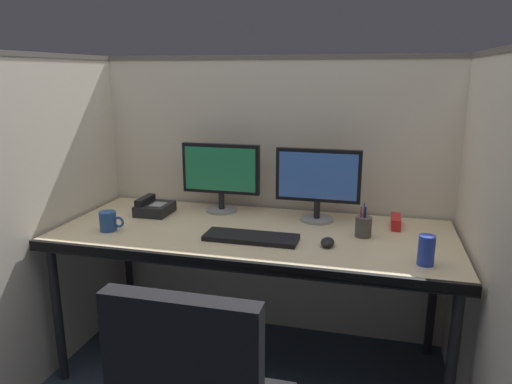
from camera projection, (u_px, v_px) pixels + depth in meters
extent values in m
cube|color=beige|center=(273.00, 200.00, 2.70)|extent=(2.20, 0.05, 1.55)
cube|color=#605B56|center=(274.00, 57.00, 2.50)|extent=(2.21, 0.06, 0.02)
cube|color=beige|center=(61.00, 214.00, 2.43)|extent=(0.05, 1.40, 1.55)
cube|color=#605B56|center=(45.00, 55.00, 2.23)|extent=(0.06, 1.41, 0.02)
cube|color=beige|center=(480.00, 249.00, 1.95)|extent=(0.05, 1.40, 1.55)
cube|color=#605B56|center=(505.00, 51.00, 1.75)|extent=(0.06, 1.41, 0.02)
cube|color=beige|center=(253.00, 234.00, 2.29)|extent=(1.90, 0.80, 0.04)
cube|color=black|center=(229.00, 265.00, 1.93)|extent=(1.90, 0.02, 0.05)
cylinder|color=black|center=(58.00, 314.00, 2.28)|extent=(0.04, 0.04, 0.70)
cylinder|color=black|center=(451.00, 370.00, 1.85)|extent=(0.04, 0.04, 0.70)
cylinder|color=black|center=(128.00, 261.00, 2.92)|extent=(0.04, 0.04, 0.70)
cylinder|color=black|center=(433.00, 294.00, 2.49)|extent=(0.04, 0.04, 0.70)
cylinder|color=gray|center=(222.00, 210.00, 2.61)|extent=(0.17, 0.17, 0.01)
cylinder|color=black|center=(221.00, 201.00, 2.59)|extent=(0.03, 0.03, 0.09)
cube|color=black|center=(221.00, 169.00, 2.55)|extent=(0.43, 0.03, 0.27)
cube|color=#268C59|center=(220.00, 169.00, 2.53)|extent=(0.39, 0.01, 0.23)
cylinder|color=gray|center=(317.00, 219.00, 2.44)|extent=(0.17, 0.17, 0.01)
cylinder|color=black|center=(317.00, 210.00, 2.43)|extent=(0.03, 0.03, 0.09)
cube|color=black|center=(318.00, 175.00, 2.38)|extent=(0.43, 0.03, 0.27)
cube|color=#3F72D8|center=(318.00, 176.00, 2.37)|extent=(0.39, 0.01, 0.23)
cube|color=black|center=(251.00, 237.00, 2.16)|extent=(0.43, 0.15, 0.02)
ellipsoid|color=black|center=(327.00, 242.00, 2.08)|extent=(0.06, 0.10, 0.03)
cylinder|color=#59595B|center=(328.00, 238.00, 2.10)|extent=(0.01, 0.01, 0.01)
cylinder|color=#264C8C|center=(108.00, 221.00, 2.28)|extent=(0.08, 0.08, 0.09)
torus|color=#264C8C|center=(119.00, 222.00, 2.26)|extent=(0.06, 0.01, 0.06)
cube|color=red|center=(396.00, 222.00, 2.33)|extent=(0.04, 0.15, 0.06)
cylinder|color=#263FB2|center=(426.00, 250.00, 1.87)|extent=(0.07, 0.07, 0.12)
cube|color=black|center=(155.00, 209.00, 2.55)|extent=(0.17, 0.19, 0.06)
cube|color=black|center=(145.00, 200.00, 2.55)|extent=(0.04, 0.17, 0.03)
cube|color=gray|center=(158.00, 204.00, 2.53)|extent=(0.07, 0.09, 0.00)
cylinder|color=#4C4742|center=(363.00, 227.00, 2.19)|extent=(0.08, 0.08, 0.09)
cylinder|color=red|center=(360.00, 221.00, 2.19)|extent=(0.01, 0.01, 0.13)
cylinder|color=#263FB2|center=(364.00, 219.00, 2.18)|extent=(0.01, 0.01, 0.15)
cylinder|color=black|center=(365.00, 221.00, 2.17)|extent=(0.01, 0.01, 0.14)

